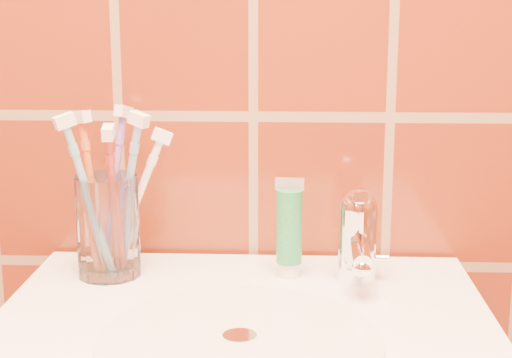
{
  "coord_description": "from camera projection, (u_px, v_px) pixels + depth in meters",
  "views": [
    {
      "loc": [
        0.05,
        0.16,
        1.19
      ],
      "look_at": [
        0.01,
        1.08,
        0.98
      ],
      "focal_mm": 55.0,
      "sensor_mm": 36.0,
      "label": 1
    }
  ],
  "objects": [
    {
      "name": "toothpaste_tube",
      "position": [
        289.0,
        231.0,
        0.99
      ],
      "size": [
        0.04,
        0.03,
        0.13
      ],
      "rotation": [
        0.0,
        0.0,
        -0.1
      ],
      "color": "white",
      "rests_on": "pedestal_sink"
    },
    {
      "name": "toothbrush_2",
      "position": [
        90.0,
        200.0,
        0.96
      ],
      "size": [
        0.13,
        0.12,
        0.23
      ],
      "primitive_type": null,
      "rotation": [
        0.26,
        0.0,
        -0.97
      ],
      "color": "#78ACD5",
      "rests_on": "glass_tumbler"
    },
    {
      "name": "toothbrush_1",
      "position": [
        114.0,
        204.0,
        0.97
      ],
      "size": [
        0.04,
        0.1,
        0.21
      ],
      "primitive_type": null,
      "rotation": [
        0.2,
        0.0,
        0.09
      ],
      "color": "#A52D23",
      "rests_on": "glass_tumbler"
    },
    {
      "name": "toothbrush_4",
      "position": [
        92.0,
        196.0,
        0.99
      ],
      "size": [
        0.09,
        0.08,
        0.22
      ],
      "primitive_type": null,
      "rotation": [
        0.15,
        0.0,
        -2.25
      ],
      "color": "#D35D25",
      "rests_on": "glass_tumbler"
    },
    {
      "name": "glass_tumbler",
      "position": [
        108.0,
        226.0,
        0.99
      ],
      "size": [
        0.08,
        0.08,
        0.13
      ],
      "primitive_type": "cylinder",
      "rotation": [
        0.0,
        0.0,
        -0.05
      ],
      "color": "white",
      "rests_on": "pedestal_sink"
    },
    {
      "name": "toothbrush_0",
      "position": [
        136.0,
        203.0,
        1.0
      ],
      "size": [
        0.12,
        0.11,
        0.19
      ],
      "primitive_type": null,
      "rotation": [
        0.39,
        0.0,
        1.76
      ],
      "color": "white",
      "rests_on": "glass_tumbler"
    },
    {
      "name": "toothbrush_3",
      "position": [
        113.0,
        190.0,
        1.01
      ],
      "size": [
        0.1,
        0.14,
        0.23
      ],
      "primitive_type": null,
      "rotation": [
        0.28,
        0.0,
        2.73
      ],
      "color": "#784A9F",
      "rests_on": "glass_tumbler"
    },
    {
      "name": "toothbrush_5",
      "position": [
        127.0,
        196.0,
        0.98
      ],
      "size": [
        0.12,
        0.1,
        0.22
      ],
      "primitive_type": null,
      "rotation": [
        0.24,
        0.0,
        1.07
      ],
      "color": "#789FD5",
      "rests_on": "glass_tumbler"
    },
    {
      "name": "faucet",
      "position": [
        358.0,
        233.0,
        0.97
      ],
      "size": [
        0.05,
        0.11,
        0.12
      ],
      "color": "white",
      "rests_on": "pedestal_sink"
    }
  ]
}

